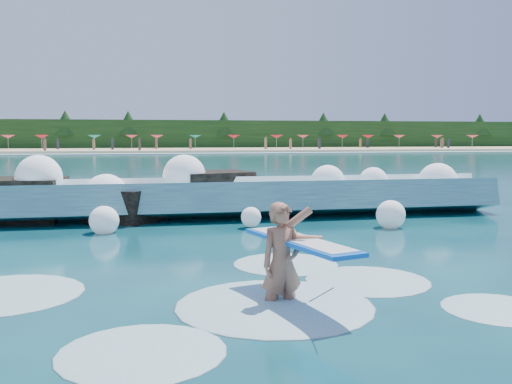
% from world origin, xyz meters
% --- Properties ---
extents(ground, '(200.00, 200.00, 0.00)m').
position_xyz_m(ground, '(0.00, 0.00, 0.00)').
color(ground, '#072E3E').
rests_on(ground, ground).
extents(beach, '(140.00, 20.00, 0.40)m').
position_xyz_m(beach, '(0.00, 78.00, 0.20)').
color(beach, tan).
rests_on(beach, ground).
extents(wet_band, '(140.00, 5.00, 0.08)m').
position_xyz_m(wet_band, '(0.00, 67.00, 0.04)').
color(wet_band, silver).
rests_on(wet_band, ground).
extents(treeline, '(140.00, 4.00, 5.00)m').
position_xyz_m(treeline, '(0.00, 88.00, 2.50)').
color(treeline, black).
rests_on(treeline, ground).
extents(breaking_wave, '(16.65, 2.65, 1.43)m').
position_xyz_m(breaking_wave, '(1.47, 7.00, 0.50)').
color(breaking_wave, teal).
rests_on(breaking_wave, ground).
extents(rock_cluster, '(8.36, 3.51, 1.50)m').
position_xyz_m(rock_cluster, '(-1.73, 7.42, 0.48)').
color(rock_cluster, black).
rests_on(rock_cluster, ground).
extents(surfer_with_board, '(1.23, 2.93, 1.75)m').
position_xyz_m(surfer_with_board, '(1.10, -2.02, 0.65)').
color(surfer_with_board, '#A3664C').
rests_on(surfer_with_board, ground).
extents(wave_spray, '(15.07, 4.49, 1.92)m').
position_xyz_m(wave_spray, '(1.15, 6.72, 0.91)').
color(wave_spray, white).
rests_on(wave_spray, ground).
extents(surf_foam, '(8.89, 5.82, 0.14)m').
position_xyz_m(surf_foam, '(0.37, -1.55, 0.00)').
color(surf_foam, silver).
rests_on(surf_foam, ground).
extents(beach_umbrellas, '(113.17, 6.49, 0.50)m').
position_xyz_m(beach_umbrellas, '(-0.01, 80.01, 2.25)').
color(beach_umbrellas, red).
rests_on(beach_umbrellas, ground).
extents(beachgoers, '(102.83, 12.46, 1.93)m').
position_xyz_m(beachgoers, '(0.90, 73.01, 1.09)').
color(beachgoers, '#3F332D').
rests_on(beachgoers, ground).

